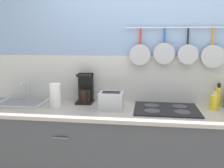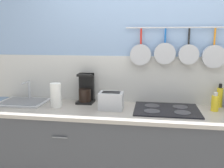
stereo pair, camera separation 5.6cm
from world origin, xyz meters
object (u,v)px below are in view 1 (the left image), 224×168
at_px(bottle_vinegar, 218,96).
at_px(bottle_olive_oil, 214,102).
at_px(toaster, 111,101).
at_px(paper_towel_roll, 55,96).
at_px(coffee_maker, 85,91).

bearing_deg(bottle_vinegar, bottle_olive_oil, -116.80).
distance_m(toaster, bottle_vinegar, 1.09).
relative_size(paper_towel_roll, bottle_olive_oil, 1.34).
bearing_deg(bottle_olive_oil, toaster, -173.89).
relative_size(coffee_maker, bottle_vinegar, 1.31).
height_order(coffee_maker, bottle_vinegar, coffee_maker).
bearing_deg(coffee_maker, bottle_olive_oil, -4.89).
xyz_separation_m(paper_towel_roll, coffee_maker, (0.25, 0.22, 0.01)).
distance_m(paper_towel_roll, bottle_olive_oil, 1.56).
xyz_separation_m(paper_towel_roll, bottle_olive_oil, (1.55, 0.11, -0.04)).
height_order(bottle_olive_oil, bottle_vinegar, bottle_vinegar).
bearing_deg(coffee_maker, toaster, -34.77).
bearing_deg(toaster, bottle_olive_oil, 6.11).
bearing_deg(bottle_olive_oil, paper_towel_roll, -175.89).
relative_size(coffee_maker, toaster, 1.27).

